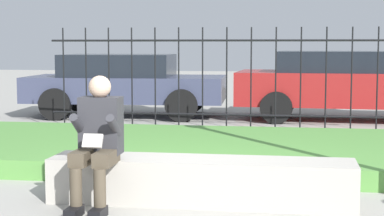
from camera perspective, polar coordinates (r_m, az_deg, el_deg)
ground_plane at (r=6.24m, az=0.63°, el=-8.42°), size 60.00×60.00×0.00m
stone_bench at (r=6.19m, az=0.81°, el=-6.72°), size 2.91×0.57×0.43m
person_seated_reader at (r=6.00m, az=-8.39°, el=-2.57°), size 0.42×0.73×1.23m
grass_berm at (r=8.54m, az=2.97°, el=-3.80°), size 8.39×3.40×0.22m
iron_fence at (r=10.52m, az=4.18°, el=2.47°), size 6.39×0.03×1.80m
car_parked_left at (r=13.62m, az=-6.03°, el=2.25°), size 4.20×2.11×1.31m
car_parked_center at (r=13.19m, az=13.48°, el=2.17°), size 4.42×2.10×1.38m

